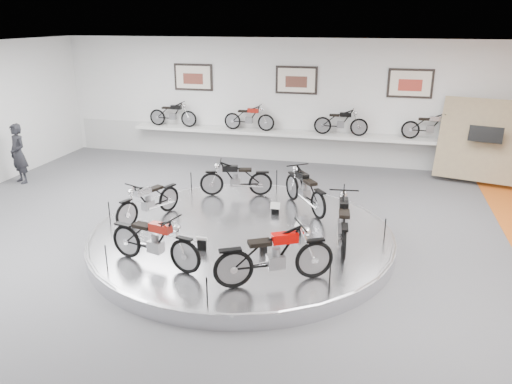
% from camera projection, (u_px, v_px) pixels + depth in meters
% --- Properties ---
extents(floor, '(16.00, 16.00, 0.00)m').
position_uv_depth(floor, '(238.00, 250.00, 10.44)').
color(floor, '#4E4E51').
rests_on(floor, ground).
extents(ceiling, '(16.00, 16.00, 0.00)m').
position_uv_depth(ceiling, '(235.00, 52.00, 9.12)').
color(ceiling, white).
rests_on(ceiling, wall_back).
extents(wall_back, '(16.00, 0.00, 16.00)m').
position_uv_depth(wall_back, '(296.00, 102.00, 16.19)').
color(wall_back, white).
rests_on(wall_back, floor).
extents(dado_band, '(15.68, 0.04, 1.10)m').
position_uv_depth(dado_band, '(295.00, 146.00, 16.65)').
color(dado_band, '#BCBCBA').
rests_on(dado_band, floor).
extents(display_platform, '(6.40, 6.40, 0.30)m').
position_uv_depth(display_platform, '(242.00, 237.00, 10.67)').
color(display_platform, silver).
rests_on(display_platform, floor).
extents(platform_rim, '(6.40, 6.40, 0.10)m').
position_uv_depth(platform_rim, '(242.00, 232.00, 10.63)').
color(platform_rim, '#B2B2BA').
rests_on(platform_rim, display_platform).
extents(shelf, '(11.00, 0.55, 0.10)m').
position_uv_depth(shelf, '(294.00, 134.00, 16.25)').
color(shelf, silver).
rests_on(shelf, wall_back).
extents(poster_left, '(1.35, 0.06, 0.88)m').
position_uv_depth(poster_left, '(193.00, 77.00, 16.71)').
color(poster_left, silver).
rests_on(poster_left, wall_back).
extents(poster_center, '(1.35, 0.06, 0.88)m').
position_uv_depth(poster_center, '(296.00, 80.00, 15.92)').
color(poster_center, silver).
rests_on(poster_center, wall_back).
extents(poster_right, '(1.35, 0.06, 0.88)m').
position_uv_depth(poster_right, '(410.00, 83.00, 15.13)').
color(poster_right, silver).
rests_on(poster_right, wall_back).
extents(display_panel, '(2.56, 1.52, 2.30)m').
position_uv_depth(display_panel, '(482.00, 140.00, 14.35)').
color(display_panel, '#94835B').
rests_on(display_panel, floor).
extents(shelf_bike_a, '(1.22, 0.43, 0.73)m').
position_uv_depth(shelf_bike_a, '(173.00, 116.00, 17.06)').
color(shelf_bike_a, black).
rests_on(shelf_bike_a, shelf).
extents(shelf_bike_b, '(1.22, 0.43, 0.73)m').
position_uv_depth(shelf_bike_b, '(249.00, 119.00, 16.45)').
color(shelf_bike_b, maroon).
rests_on(shelf_bike_b, shelf).
extents(shelf_bike_c, '(1.22, 0.43, 0.73)m').
position_uv_depth(shelf_bike_c, '(341.00, 124.00, 15.77)').
color(shelf_bike_c, black).
rests_on(shelf_bike_c, shelf).
extents(shelf_bike_d, '(1.22, 0.43, 0.73)m').
position_uv_depth(shelf_bike_d, '(430.00, 128.00, 15.16)').
color(shelf_bike_d, '#B0B1B5').
rests_on(shelf_bike_d, shelf).
extents(bike_a, '(1.46, 1.71, 0.99)m').
position_uv_depth(bike_a, '(305.00, 189.00, 11.69)').
color(bike_a, black).
rests_on(bike_a, display_platform).
extents(bike_b, '(1.65, 0.91, 0.92)m').
position_uv_depth(bike_b, '(236.00, 178.00, 12.59)').
color(bike_b, black).
rests_on(bike_b, display_platform).
extents(bike_c, '(1.10, 1.64, 0.91)m').
position_uv_depth(bike_c, '(148.00, 200.00, 11.08)').
color(bike_c, '#B0B1B5').
rests_on(bike_c, display_platform).
extents(bike_d, '(1.77, 0.98, 0.99)m').
position_uv_depth(bike_d, '(154.00, 240.00, 9.00)').
color(bike_d, maroon).
rests_on(bike_d, display_platform).
extents(bike_e, '(1.88, 1.40, 1.05)m').
position_uv_depth(bike_e, '(275.00, 255.00, 8.37)').
color(bike_e, '#BE0300').
rests_on(bike_e, display_platform).
extents(bike_f, '(0.79, 1.78, 1.02)m').
position_uv_depth(bike_f, '(343.00, 221.00, 9.83)').
color(bike_f, black).
rests_on(bike_f, display_platform).
extents(visitor, '(0.75, 0.65, 1.74)m').
position_uv_depth(visitor, '(18.00, 154.00, 14.41)').
color(visitor, black).
rests_on(visitor, floor).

